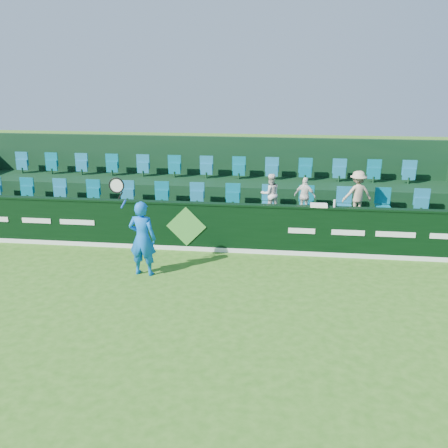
# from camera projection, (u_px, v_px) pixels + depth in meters

# --- Properties ---
(ground) EXTENTS (60.00, 60.00, 0.00)m
(ground) POSITION_uv_depth(u_px,v_px,m) (149.00, 317.00, 10.05)
(ground) COLOR #2E6618
(ground) RESTS_ON ground
(sponsor_hoarding) EXTENTS (16.00, 0.25, 1.35)m
(sponsor_hoarding) POSITION_uv_depth(u_px,v_px,m) (187.00, 226.00, 13.63)
(sponsor_hoarding) COLOR black
(sponsor_hoarding) RESTS_ON ground
(stand_tier_front) EXTENTS (16.00, 2.00, 0.80)m
(stand_tier_front) POSITION_uv_depth(u_px,v_px,m) (195.00, 224.00, 14.76)
(stand_tier_front) COLOR black
(stand_tier_front) RESTS_ON ground
(stand_tier_back) EXTENTS (16.00, 1.80, 1.30)m
(stand_tier_back) POSITION_uv_depth(u_px,v_px,m) (205.00, 200.00, 16.48)
(stand_tier_back) COLOR black
(stand_tier_back) RESTS_ON ground
(stand_rear) EXTENTS (16.00, 4.10, 2.60)m
(stand_rear) POSITION_uv_depth(u_px,v_px,m) (207.00, 180.00, 16.74)
(stand_rear) COLOR black
(stand_rear) RESTS_ON ground
(seat_row_front) EXTENTS (13.50, 0.50, 0.60)m
(seat_row_front) POSITION_uv_depth(u_px,v_px,m) (197.00, 198.00, 14.93)
(seat_row_front) COLOR #196E90
(seat_row_front) RESTS_ON stand_tier_front
(seat_row_back) EXTENTS (13.50, 0.50, 0.60)m
(seat_row_back) POSITION_uv_depth(u_px,v_px,m) (206.00, 170.00, 16.49)
(seat_row_back) COLOR #196E90
(seat_row_back) RESTS_ON stand_tier_back
(tennis_player) EXTENTS (1.13, 0.50, 2.48)m
(tennis_player) POSITION_uv_depth(u_px,v_px,m) (142.00, 238.00, 11.89)
(tennis_player) COLOR blue
(tennis_player) RESTS_ON ground
(spectator_left) EXTENTS (0.69, 0.62, 1.16)m
(spectator_left) POSITION_uv_depth(u_px,v_px,m) (270.00, 194.00, 14.22)
(spectator_left) COLOR white
(spectator_left) RESTS_ON stand_tier_front
(spectator_middle) EXTENTS (0.69, 0.48, 1.08)m
(spectator_middle) POSITION_uv_depth(u_px,v_px,m) (305.00, 196.00, 14.11)
(spectator_middle) COLOR white
(spectator_middle) RESTS_ON stand_tier_front
(spectator_right) EXTENTS (0.94, 0.70, 1.30)m
(spectator_right) POSITION_uv_depth(u_px,v_px,m) (357.00, 194.00, 13.91)
(spectator_right) COLOR #C2AE89
(spectator_right) RESTS_ON stand_tier_front
(towel) EXTENTS (0.44, 0.28, 0.07)m
(towel) POSITION_uv_depth(u_px,v_px,m) (319.00, 205.00, 13.00)
(towel) COLOR white
(towel) RESTS_ON sponsor_hoarding
(drinks_bottle) EXTENTS (0.06, 0.06, 0.20)m
(drinks_bottle) POSITION_uv_depth(u_px,v_px,m) (335.00, 203.00, 12.93)
(drinks_bottle) COLOR silver
(drinks_bottle) RESTS_ON sponsor_hoarding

